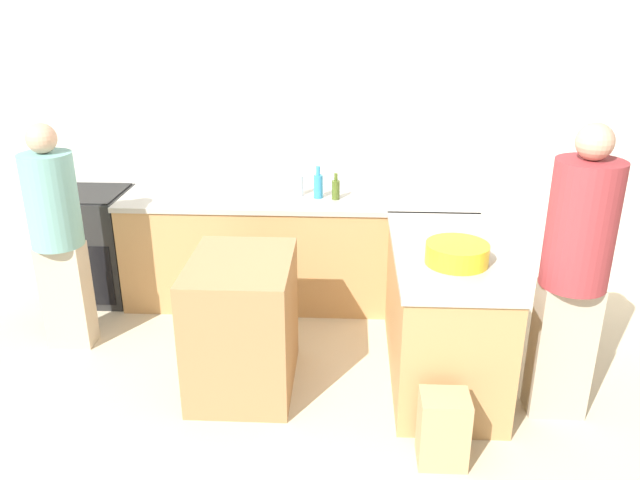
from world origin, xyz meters
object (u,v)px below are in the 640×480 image
at_px(dish_soap_bottle, 318,185).
at_px(person_by_range, 57,232).
at_px(vinegar_bottle_clear, 299,184).
at_px(paper_bag, 443,429).
at_px(island_table, 243,324).
at_px(person_at_peninsula, 575,268).
at_px(olive_oil_bottle, 336,189).
at_px(range_oven, 95,245).
at_px(mixing_bowl, 457,254).

height_order(dish_soap_bottle, person_by_range, person_by_range).
height_order(vinegar_bottle_clear, paper_bag, vinegar_bottle_clear).
bearing_deg(person_by_range, island_table, -18.18).
distance_m(island_table, dish_soap_bottle, 1.43).
distance_m(person_at_peninsula, paper_bag, 1.18).
distance_m(island_table, olive_oil_bottle, 1.45).
distance_m(olive_oil_bottle, vinegar_bottle_clear, 0.31).
xyz_separation_m(range_oven, mixing_bowl, (2.78, -1.28, 0.51)).
distance_m(olive_oil_bottle, person_by_range, 2.07).
bearing_deg(olive_oil_bottle, paper_bag, -71.42).
relative_size(dish_soap_bottle, paper_bag, 0.62).
relative_size(mixing_bowl, vinegar_bottle_clear, 1.66).
bearing_deg(person_at_peninsula, paper_bag, -146.81).
bearing_deg(vinegar_bottle_clear, paper_bag, -64.76).
xyz_separation_m(olive_oil_bottle, paper_bag, (0.64, -1.91, -0.78)).
distance_m(olive_oil_bottle, dish_soap_bottle, 0.14).
height_order(olive_oil_bottle, paper_bag, olive_oil_bottle).
distance_m(range_oven, mixing_bowl, 3.10).
xyz_separation_m(mixing_bowl, olive_oil_bottle, (-0.76, 1.24, 0.02)).
relative_size(dish_soap_bottle, person_by_range, 0.16).
relative_size(range_oven, person_at_peninsula, 0.51).
relative_size(mixing_bowl, person_by_range, 0.23).
bearing_deg(range_oven, olive_oil_bottle, -1.11).
xyz_separation_m(island_table, person_at_peninsula, (1.96, -0.20, 0.53)).
distance_m(range_oven, person_at_peninsula, 3.74).
bearing_deg(person_by_range, vinegar_bottle_clear, 27.88).
height_order(island_table, paper_bag, island_table).
xyz_separation_m(olive_oil_bottle, dish_soap_bottle, (-0.14, 0.03, 0.02)).
relative_size(island_table, person_at_peninsula, 0.49).
bearing_deg(vinegar_bottle_clear, island_table, -101.49).
distance_m(range_oven, paper_bag, 3.30).
bearing_deg(vinegar_bottle_clear, olive_oil_bottle, -15.95).
bearing_deg(island_table, person_at_peninsula, -5.77).
height_order(island_table, olive_oil_bottle, olive_oil_bottle).
height_order(island_table, mixing_bowl, mixing_bowl).
relative_size(person_by_range, person_at_peninsula, 0.91).
bearing_deg(range_oven, dish_soap_bottle, -0.34).
bearing_deg(vinegar_bottle_clear, range_oven, -178.47).
relative_size(island_table, person_by_range, 0.54).
bearing_deg(paper_bag, person_at_peninsula, 33.19).
bearing_deg(range_oven, person_at_peninsula, -23.05).
bearing_deg(paper_bag, olive_oil_bottle, 108.58).
height_order(vinegar_bottle_clear, person_by_range, person_by_range).
xyz_separation_m(island_table, mixing_bowl, (1.32, -0.02, 0.53)).
xyz_separation_m(dish_soap_bottle, person_by_range, (-1.78, -0.80, -0.13)).
xyz_separation_m(range_oven, person_by_range, (0.10, -0.81, 0.43)).
distance_m(mixing_bowl, olive_oil_bottle, 1.45).
xyz_separation_m(mixing_bowl, person_by_range, (-2.67, 0.47, -0.09)).
height_order(person_at_peninsula, paper_bag, person_at_peninsula).
height_order(range_oven, vinegar_bottle_clear, vinegar_bottle_clear).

